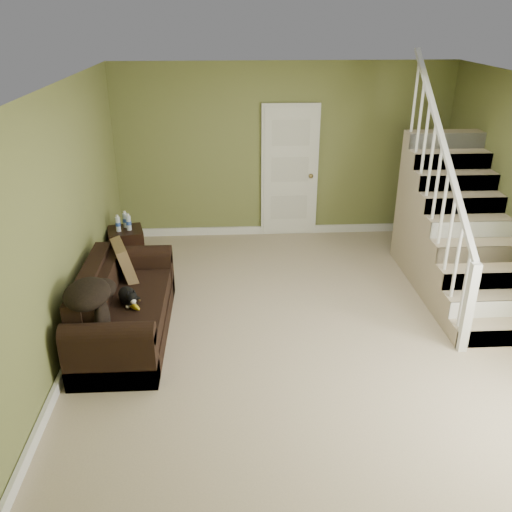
{
  "coord_description": "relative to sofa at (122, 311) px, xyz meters",
  "views": [
    {
      "loc": [
        -0.86,
        -5.24,
        3.24
      ],
      "look_at": [
        -0.56,
        0.15,
        0.78
      ],
      "focal_mm": 38.0,
      "sensor_mm": 36.0,
      "label": 1
    }
  ],
  "objects": [
    {
      "name": "ceiling",
      "position": [
        2.01,
        0.13,
        2.3
      ],
      "size": [
        5.0,
        5.5,
        0.01
      ],
      "primitive_type": "cube",
      "color": "white",
      "rests_on": "wall_back"
    },
    {
      "name": "wall_front",
      "position": [
        2.01,
        -2.62,
        1.0
      ],
      "size": [
        5.0,
        0.04,
        2.6
      ],
      "primitive_type": "cube",
      "color": "olive",
      "rests_on": "floor"
    },
    {
      "name": "floor",
      "position": [
        2.01,
        0.13,
        -0.3
      ],
      "size": [
        5.0,
        5.5,
        0.01
      ],
      "primitive_type": "cube",
      "color": "tan",
      "rests_on": "ground"
    },
    {
      "name": "wall_left",
      "position": [
        -0.49,
        0.13,
        1.0
      ],
      "size": [
        0.04,
        5.5,
        2.6
      ],
      "primitive_type": "cube",
      "color": "olive",
      "rests_on": "floor"
    },
    {
      "name": "cat",
      "position": [
        0.09,
        -0.09,
        0.22
      ],
      "size": [
        0.32,
        0.47,
        0.23
      ],
      "rotation": [
        0.0,
        0.0,
        0.43
      ],
      "color": "black",
      "rests_on": "sofa"
    },
    {
      "name": "baseboard_left",
      "position": [
        -0.46,
        0.13,
        -0.24
      ],
      "size": [
        0.04,
        5.5,
        0.12
      ],
      "primitive_type": "cube",
      "color": "white",
      "rests_on": "floor"
    },
    {
      "name": "baseboard_back",
      "position": [
        2.01,
        2.85,
        -0.24
      ],
      "size": [
        5.0,
        0.04,
        0.12
      ],
      "primitive_type": "cube",
      "color": "white",
      "rests_on": "floor"
    },
    {
      "name": "sofa",
      "position": [
        0.0,
        0.0,
        0.0
      ],
      "size": [
        0.86,
        1.98,
        0.78
      ],
      "color": "black",
      "rests_on": "floor"
    },
    {
      "name": "throw_blanket",
      "position": [
        -0.18,
        -0.56,
        0.51
      ],
      "size": [
        0.57,
        0.66,
        0.23
      ],
      "primitive_type": "ellipsoid",
      "rotation": [
        0.0,
        0.0,
        -0.3
      ],
      "color": "black",
      "rests_on": "sofa"
    },
    {
      "name": "wall_back",
      "position": [
        2.01,
        2.88,
        1.0
      ],
      "size": [
        5.0,
        0.04,
        2.6
      ],
      "primitive_type": "cube",
      "color": "olive",
      "rests_on": "floor"
    },
    {
      "name": "banana",
      "position": [
        0.16,
        -0.18,
        0.16
      ],
      "size": [
        0.19,
        0.2,
        0.06
      ],
      "primitive_type": "ellipsoid",
      "rotation": [
        0.0,
        0.0,
        0.73
      ],
      "color": "gold",
      "rests_on": "sofa"
    },
    {
      "name": "throw_pillow",
      "position": [
        -0.03,
        0.58,
        0.3
      ],
      "size": [
        0.38,
        0.53,
        0.5
      ],
      "primitive_type": "cube",
      "rotation": [
        0.0,
        -0.24,
        0.32
      ],
      "color": "brown",
      "rests_on": "sofa"
    },
    {
      "name": "door",
      "position": [
        2.11,
        2.83,
        0.71
      ],
      "size": [
        0.86,
        0.12,
        2.02
      ],
      "color": "white",
      "rests_on": "floor"
    },
    {
      "name": "staircase",
      "position": [
        4.01,
        1.09,
        0.34
      ],
      "size": [
        1.0,
        2.51,
        2.82
      ],
      "color": "tan",
      "rests_on": "floor"
    },
    {
      "name": "side_table",
      "position": [
        -0.23,
        1.76,
        -0.02
      ],
      "size": [
        0.54,
        0.54,
        0.77
      ],
      "rotation": [
        0.0,
        0.0,
        0.24
      ],
      "color": "black",
      "rests_on": "floor"
    }
  ]
}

